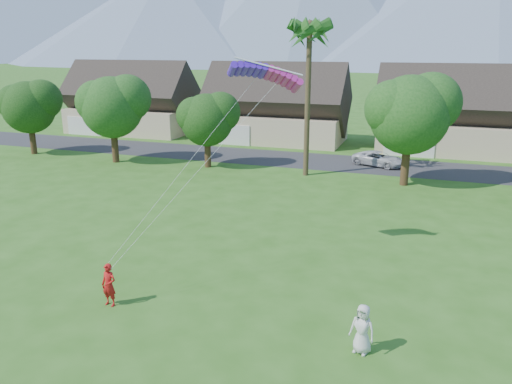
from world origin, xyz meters
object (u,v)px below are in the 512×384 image
at_px(kite_flyer, 109,285).
at_px(parafoil_kite, 266,72).
at_px(parked_car, 379,159).
at_px(watcher, 362,329).

relative_size(kite_flyer, parafoil_kite, 0.50).
bearing_deg(parked_car, parafoil_kite, -169.38).
bearing_deg(parafoil_kite, kite_flyer, -148.80).
relative_size(kite_flyer, parked_car, 0.40).
xyz_separation_m(kite_flyer, parked_car, (7.90, 29.69, -0.28)).
bearing_deg(watcher, parafoil_kite, 145.19).
bearing_deg(parked_car, kite_flyer, -175.72).
relative_size(parked_car, parafoil_kite, 1.26).
xyz_separation_m(parked_car, parafoil_kite, (-3.41, -22.61, 8.63)).
relative_size(kite_flyer, watcher, 1.01).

